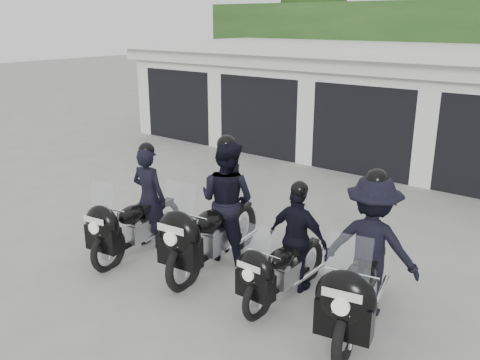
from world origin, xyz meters
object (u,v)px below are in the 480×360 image
Objects in this scene: police_bike_c at (291,247)px; police_bike_d at (367,258)px; police_bike_a at (138,210)px; police_bike_b at (220,210)px.

police_bike_d is at bearing 1.82° from police_bike_c.
police_bike_b reaches higher than police_bike_a.
police_bike_a is at bearing 174.49° from police_bike_d.
police_bike_b is 1.04× the size of police_bike_d.
police_bike_a reaches higher than police_bike_c.
police_bike_a is 3.81m from police_bike_d.
police_bike_b reaches higher than police_bike_c.
police_bike_c is at bearing 0.40° from police_bike_a.
police_bike_a is at bearing -164.82° from police_bike_b.
police_bike_d is (3.79, 0.42, 0.13)m from police_bike_a.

